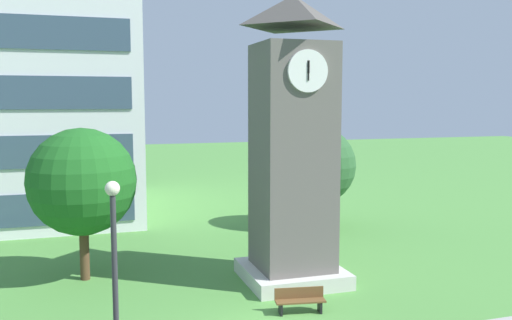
# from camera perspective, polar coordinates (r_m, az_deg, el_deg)

# --- Properties ---
(clock_tower) EXTENTS (3.98, 3.98, 11.79)m
(clock_tower) POSITION_cam_1_polar(r_m,az_deg,el_deg) (22.77, 3.81, 0.46)
(clock_tower) COLOR #605B56
(clock_tower) RESTS_ON ground
(park_bench) EXTENTS (1.85, 0.75, 0.88)m
(park_bench) POSITION_cam_1_polar(r_m,az_deg,el_deg) (20.41, 4.57, -14.26)
(park_bench) COLOR brown
(park_bench) RESTS_ON ground
(street_lamp) EXTENTS (0.36, 0.36, 5.67)m
(street_lamp) POSITION_cam_1_polar(r_m,az_deg,el_deg) (14.03, -14.43, -10.80)
(street_lamp) COLOR #333338
(street_lamp) RESTS_ON ground
(tree_by_building) EXTENTS (4.51, 4.51, 6.46)m
(tree_by_building) POSITION_cam_1_polar(r_m,az_deg,el_deg) (24.12, -17.56, -2.17)
(tree_by_building) COLOR #513823
(tree_by_building) RESTS_ON ground
(tree_streetside) EXTENTS (4.70, 4.70, 6.10)m
(tree_streetside) POSITION_cam_1_polar(r_m,az_deg,el_deg) (32.90, 6.25, -0.55)
(tree_streetside) COLOR #513823
(tree_streetside) RESTS_ON ground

